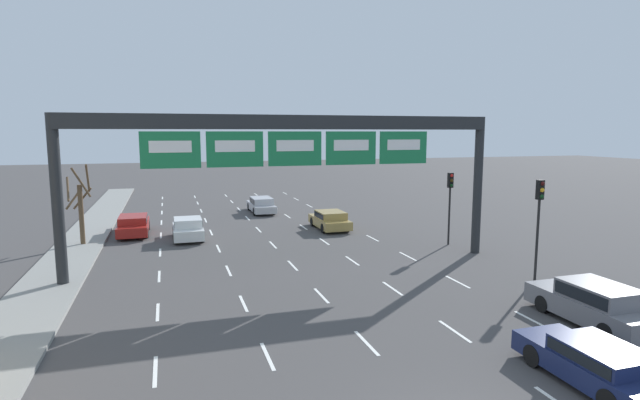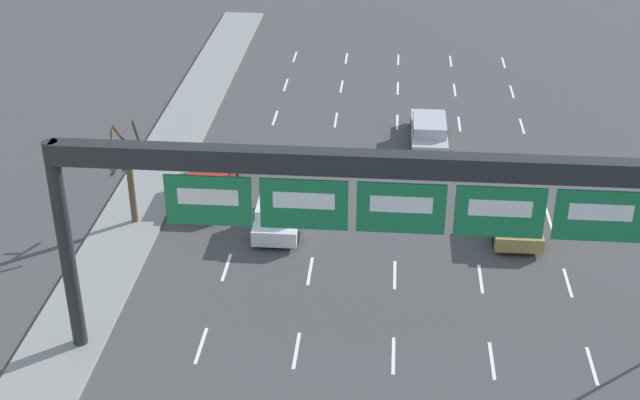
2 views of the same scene
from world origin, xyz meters
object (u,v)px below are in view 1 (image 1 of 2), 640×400
object	(u,v)px
car_white	(188,228)
car_navy	(596,362)
car_grey	(594,303)
traffic_light_mid_block	(450,194)
car_red	(133,224)
tree_bare_closest	(80,206)
sign_gantry	(294,144)
traffic_light_near_gantry	(539,209)
car_silver	(261,204)
car_gold	(330,219)

from	to	relation	value
car_white	car_navy	bearing A→B (deg)	-66.54
car_grey	traffic_light_mid_block	distance (m)	13.17
traffic_light_mid_block	car_red	bearing A→B (deg)	154.47
car_red	tree_bare_closest	bearing A→B (deg)	-135.36
car_navy	car_grey	xyz separation A→B (m)	(3.50, 3.47, 0.15)
car_navy	traffic_light_mid_block	bearing A→B (deg)	71.57
sign_gantry	traffic_light_near_gantry	world-z (taller)	sign_gantry
car_red	traffic_light_near_gantry	distance (m)	25.06
car_white	traffic_light_mid_block	size ratio (longest dim) A/B	0.89
car_red	tree_bare_closest	xyz separation A→B (m)	(-2.75, -2.72, 1.75)
car_white	tree_bare_closest	xyz separation A→B (m)	(-6.20, -0.08, 1.71)
car_silver	traffic_light_mid_block	size ratio (longest dim) A/B	1.10
car_silver	tree_bare_closest	bearing A→B (deg)	-143.39
car_navy	car_gold	bearing A→B (deg)	89.93
traffic_light_mid_block	sign_gantry	bearing A→B (deg)	-167.60
car_silver	traffic_light_near_gantry	xyz separation A→B (m)	(8.61, -23.35, 2.65)
car_gold	tree_bare_closest	world-z (taller)	tree_bare_closest
car_grey	traffic_light_mid_block	world-z (taller)	traffic_light_mid_block
car_silver	car_gold	world-z (taller)	car_silver
sign_gantry	traffic_light_mid_block	world-z (taller)	sign_gantry
traffic_light_near_gantry	tree_bare_closest	xyz separation A→B (m)	(-21.31, 13.92, -0.90)
car_navy	traffic_light_near_gantry	world-z (taller)	traffic_light_near_gantry
car_gold	car_white	size ratio (longest dim) A/B	1.12
car_grey	traffic_light_near_gantry	xyz separation A→B (m)	(1.81, 5.10, 2.54)
car_grey	car_red	distance (m)	27.44
car_red	tree_bare_closest	size ratio (longest dim) A/B	1.01
car_red	traffic_light_near_gantry	size ratio (longest dim) A/B	1.04
car_grey	traffic_light_mid_block	bearing A→B (deg)	81.45
car_silver	tree_bare_closest	distance (m)	15.91
car_silver	car_white	bearing A→B (deg)	-124.78
car_grey	tree_bare_closest	size ratio (longest dim) A/B	1.00
tree_bare_closest	traffic_light_near_gantry	bearing A→B (deg)	-33.16
car_navy	sign_gantry	bearing A→B (deg)	109.27
sign_gantry	car_red	bearing A→B (deg)	126.71
car_navy	tree_bare_closest	world-z (taller)	tree_bare_closest
tree_bare_closest	car_silver	bearing A→B (deg)	36.61
car_grey	tree_bare_closest	distance (m)	27.29
car_silver	sign_gantry	bearing A→B (deg)	-95.10
car_red	traffic_light_mid_block	bearing A→B (deg)	-25.53
car_navy	car_grey	distance (m)	4.93
traffic_light_near_gantry	tree_bare_closest	world-z (taller)	tree_bare_closest
car_white	tree_bare_closest	bearing A→B (deg)	-179.24
car_white	car_grey	xyz separation A→B (m)	(13.30, -19.10, 0.07)
car_white	car_red	bearing A→B (deg)	142.59
sign_gantry	car_grey	distance (m)	14.55
sign_gantry	car_red	size ratio (longest dim) A/B	4.49
traffic_light_near_gantry	car_grey	bearing A→B (deg)	-109.53
car_red	car_gold	bearing A→B (deg)	-8.73
car_gold	car_grey	bearing A→B (deg)	-80.00
car_grey	car_gold	bearing A→B (deg)	100.00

